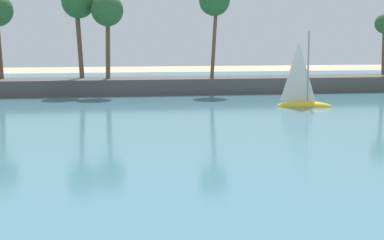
{
  "coord_description": "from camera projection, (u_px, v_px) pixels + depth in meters",
  "views": [
    {
      "loc": [
        -3.59,
        -0.09,
        6.48
      ],
      "look_at": [
        -0.99,
        15.79,
        4.25
      ],
      "focal_mm": 57.02,
      "sensor_mm": 36.0,
      "label": 1
    }
  ],
  "objects": [
    {
      "name": "palm_headland",
      "position": [
        113.0,
        65.0,
        67.62
      ],
      "size": [
        98.74,
        6.27,
        12.33
      ],
      "color": "#514C47",
      "rests_on": "ground"
    },
    {
      "name": "sailboat_near_shore",
      "position": [
        303.0,
        99.0,
        55.67
      ],
      "size": [
        5.28,
        2.86,
        7.34
      ],
      "color": "yellow",
      "rests_on": "sea"
    },
    {
      "name": "sea",
      "position": [
        131.0,
        104.0,
        58.32
      ],
      "size": [
        220.0,
        100.17,
        0.06
      ],
      "primitive_type": "cube",
      "color": "teal",
      "rests_on": "ground"
    }
  ]
}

